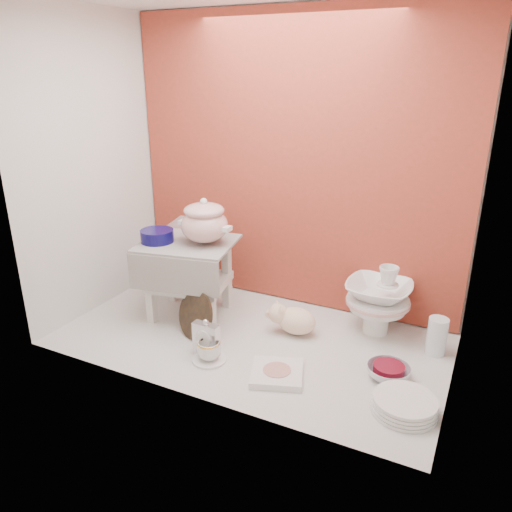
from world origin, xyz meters
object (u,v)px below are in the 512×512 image
(soup_tureen, at_px, (204,221))
(mantel_clock, at_px, (206,338))
(plush_pig, at_px, (296,320))
(gold_rim_teacup, at_px, (209,350))
(blue_white_vase, at_px, (185,268))
(crystal_bowl, at_px, (388,372))
(floral_platter, at_px, (181,250))
(dinner_plate_stack, at_px, (405,405))
(porcelain_tower, at_px, (378,299))
(step_stool, at_px, (190,279))

(soup_tureen, bearing_deg, mantel_clock, -59.12)
(plush_pig, relative_size, gold_rim_teacup, 2.29)
(mantel_clock, bearing_deg, blue_white_vase, 132.86)
(gold_rim_teacup, height_order, crystal_bowl, gold_rim_teacup)
(floral_platter, distance_m, gold_rim_teacup, 0.93)
(soup_tureen, height_order, floral_platter, soup_tureen)
(dinner_plate_stack, height_order, crystal_bowl, dinner_plate_stack)
(mantel_clock, distance_m, porcelain_tower, 0.84)
(floral_platter, relative_size, dinner_plate_stack, 1.62)
(step_stool, height_order, crystal_bowl, step_stool)
(soup_tureen, height_order, crystal_bowl, soup_tureen)
(gold_rim_teacup, bearing_deg, plush_pig, 56.88)
(soup_tureen, xyz_separation_m, floral_platter, (-0.38, 0.32, -0.31))
(plush_pig, xyz_separation_m, gold_rim_teacup, (-0.26, -0.39, -0.02))
(plush_pig, height_order, crystal_bowl, plush_pig)
(porcelain_tower, bearing_deg, blue_white_vase, 179.11)
(step_stool, relative_size, gold_rim_teacup, 4.26)
(floral_platter, relative_size, gold_rim_teacup, 3.80)
(plush_pig, bearing_deg, step_stool, -169.81)
(floral_platter, relative_size, crystal_bowl, 2.26)
(floral_platter, height_order, mantel_clock, floral_platter)
(crystal_bowl, distance_m, porcelain_tower, 0.42)
(step_stool, distance_m, porcelain_tower, 0.95)
(step_stool, bearing_deg, plush_pig, -6.56)
(blue_white_vase, height_order, plush_pig, blue_white_vase)
(step_stool, xyz_separation_m, gold_rim_teacup, (0.32, -0.34, -0.15))
(plush_pig, relative_size, crystal_bowl, 1.36)
(blue_white_vase, relative_size, gold_rim_teacup, 2.41)
(soup_tureen, distance_m, plush_pig, 0.66)
(blue_white_vase, xyz_separation_m, plush_pig, (0.79, -0.21, -0.06))
(mantel_clock, relative_size, crystal_bowl, 1.00)
(mantel_clock, bearing_deg, plush_pig, 53.27)
(soup_tureen, bearing_deg, blue_white_vase, 141.70)
(blue_white_vase, relative_size, mantel_clock, 1.44)
(floral_platter, bearing_deg, soup_tureen, -40.55)
(mantel_clock, distance_m, plush_pig, 0.46)
(mantel_clock, bearing_deg, soup_tureen, 122.57)
(porcelain_tower, bearing_deg, mantel_clock, -138.40)
(step_stool, distance_m, floral_platter, 0.45)
(plush_pig, xyz_separation_m, porcelain_tower, (0.34, 0.19, 0.10))
(blue_white_vase, bearing_deg, floral_platter, 131.94)
(gold_rim_teacup, bearing_deg, blue_white_vase, 131.41)
(mantel_clock, bearing_deg, dinner_plate_stack, 1.50)
(floral_platter, distance_m, blue_white_vase, 0.14)
(soup_tureen, xyz_separation_m, blue_white_vase, (-0.30, 0.24, -0.39))
(floral_platter, bearing_deg, mantel_clock, -48.73)
(plush_pig, height_order, porcelain_tower, porcelain_tower)
(step_stool, distance_m, gold_rim_teacup, 0.49)
(mantel_clock, distance_m, gold_rim_teacup, 0.06)
(blue_white_vase, distance_m, porcelain_tower, 1.13)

